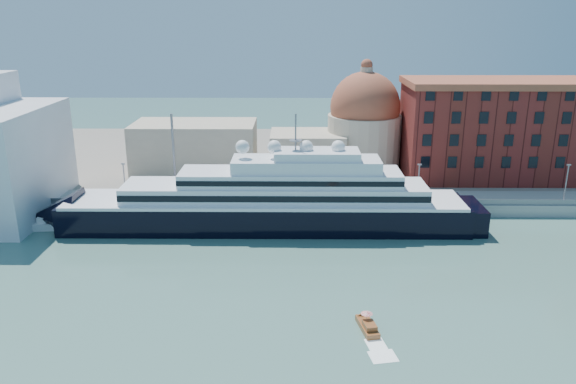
{
  "coord_description": "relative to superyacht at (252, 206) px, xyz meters",
  "views": [
    {
      "loc": [
        4.46,
        -78.62,
        39.48
      ],
      "look_at": [
        3.57,
        18.0,
        8.83
      ],
      "focal_mm": 35.0,
      "sensor_mm": 36.0,
      "label": 1
    }
  ],
  "objects": [
    {
      "name": "land",
      "position": [
        3.36,
        52.0,
        -3.48
      ],
      "size": [
        260.0,
        72.0,
        2.0
      ],
      "primitive_type": "cube",
      "color": "slate",
      "rests_on": "ground"
    },
    {
      "name": "ground",
      "position": [
        3.36,
        -23.0,
        -4.48
      ],
      "size": [
        400.0,
        400.0,
        0.0
      ],
      "primitive_type": "plane",
      "color": "#3A655B",
      "rests_on": "ground"
    },
    {
      "name": "lamp_posts",
      "position": [
        -9.31,
        9.27,
        5.36
      ],
      "size": [
        120.8,
        2.4,
        18.0
      ],
      "color": "slate",
      "rests_on": "quay"
    },
    {
      "name": "quay",
      "position": [
        3.36,
        11.0,
        -3.23
      ],
      "size": [
        180.0,
        10.0,
        2.5
      ],
      "primitive_type": "cube",
      "color": "gray",
      "rests_on": "ground"
    },
    {
      "name": "superyacht",
      "position": [
        0.0,
        0.0,
        0.0
      ],
      "size": [
        86.92,
        12.05,
        25.98
      ],
      "color": "black",
      "rests_on": "ground"
    },
    {
      "name": "church",
      "position": [
        9.75,
        34.72,
        6.42
      ],
      "size": [
        66.0,
        18.0,
        25.5
      ],
      "color": "beige",
      "rests_on": "land"
    },
    {
      "name": "quay_fence",
      "position": [
        3.36,
        6.5,
        -1.38
      ],
      "size": [
        180.0,
        0.1,
        1.2
      ],
      "primitive_type": "cube",
      "color": "slate",
      "rests_on": "quay"
    },
    {
      "name": "water_taxi",
      "position": [
        17.67,
        -36.92,
        -3.87
      ],
      "size": [
        2.73,
        5.6,
        2.55
      ],
      "rotation": [
        0.0,
        0.0,
        0.18
      ],
      "color": "brown",
      "rests_on": "ground"
    },
    {
      "name": "service_barge",
      "position": [
        -40.95,
        -0.79,
        -3.73
      ],
      "size": [
        12.03,
        5.15,
        2.63
      ],
      "rotation": [
        0.0,
        0.0,
        0.11
      ],
      "color": "white",
      "rests_on": "ground"
    },
    {
      "name": "warehouse",
      "position": [
        55.36,
        29.0,
        9.31
      ],
      "size": [
        43.0,
        19.0,
        23.25
      ],
      "color": "maroon",
      "rests_on": "land"
    }
  ]
}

